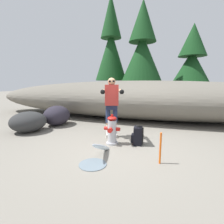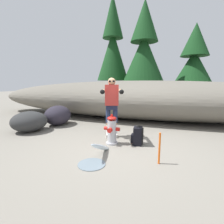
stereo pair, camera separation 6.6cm
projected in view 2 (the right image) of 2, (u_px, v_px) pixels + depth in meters
name	position (u px, v px, depth m)	size (l,w,h in m)	color
ground_plane	(117.00, 147.00, 4.09)	(56.00, 56.00, 0.04)	slate
dirt_embankment	(141.00, 100.00, 7.21)	(14.62, 3.20, 1.61)	#666056
fire_hydrant	(112.00, 130.00, 4.18)	(0.40, 0.35, 0.75)	#B2B2B7
hydrant_water_jet	(100.00, 151.00, 3.49)	(0.52, 1.29, 0.56)	silver
utility_worker	(112.00, 100.00, 4.57)	(0.70, 1.04, 1.64)	beige
spare_backpack	(138.00, 136.00, 4.15)	(0.31, 0.32, 0.47)	black
boulder_large	(58.00, 115.00, 6.12)	(1.09, 0.88, 0.70)	#26232D
boulder_mid	(29.00, 121.00, 5.29)	(0.98, 1.08, 0.63)	#2C2D2D
pine_tree_far_left	(113.00, 46.00, 11.95)	(2.24, 2.24, 7.53)	#47331E
pine_tree_left	(144.00, 49.00, 10.75)	(2.68, 2.68, 6.61)	#47331E
pine_tree_center	(194.00, 62.00, 11.20)	(2.77, 2.77, 5.35)	#47331E
survey_stake	(159.00, 148.00, 3.13)	(0.04, 0.04, 0.60)	#E55914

